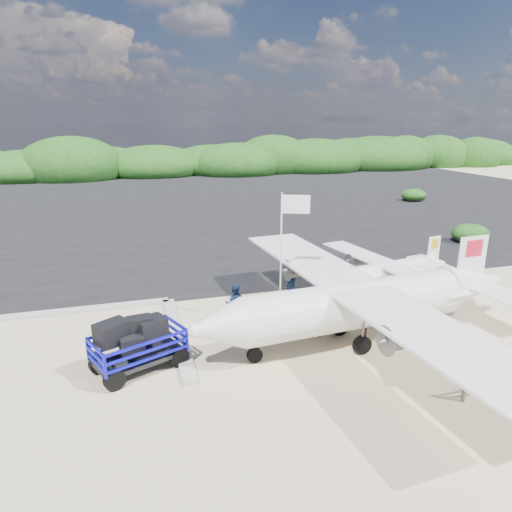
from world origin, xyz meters
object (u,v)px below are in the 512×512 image
Objects in this scene: baggage_cart at (140,369)px; signboard at (342,337)px; crew_b at (235,304)px; aircraft_large at (350,219)px; aircraft_small at (42,207)px; flagpole at (280,323)px; crew_a at (291,290)px.

signboard is at bearing -20.88° from baggage_cart.
signboard is 1.16× the size of crew_b.
aircraft_large is (14.00, 17.00, -0.83)m from crew_b.
aircraft_small is (-25.37, 12.63, 0.00)m from aircraft_large.
aircraft_small is (-7.52, 32.24, 0.00)m from baggage_cart.
flagpole reaches higher than baggage_cart.
aircraft_small is at bearing -89.08° from crew_a.
signboard is at bearing 57.32° from aircraft_large.
aircraft_large is 2.18× the size of aircraft_small.
crew_b is at bearing 164.54° from flagpole.
aircraft_large is (17.85, 19.60, 0.00)m from baggage_cart.
flagpole reaches higher than aircraft_small.
crew_a is at bearing 50.80° from aircraft_large.
aircraft_small is at bearing -30.87° from aircraft_large.
baggage_cart is at bearing 43.28° from aircraft_large.
crew_b is at bearing 101.43° from aircraft_small.
aircraft_small is (-11.37, 29.63, -0.83)m from crew_b.
flagpole reaches higher than signboard.
aircraft_small is at bearing 80.30° from baggage_cart.
baggage_cart is at bearing -159.26° from flagpole.
crew_b reaches higher than signboard.
signboard is 4.37m from crew_b.
crew_a is 0.12× the size of aircraft_large.
crew_b is 22.04m from aircraft_large.
flagpole is 1.99m from crew_b.
baggage_cart is 1.74× the size of crew_a.
crew_a is (6.47, 3.22, 0.90)m from baggage_cart.
signboard is 1.07× the size of crew_a.
flagpole is 0.35× the size of aircraft_large.
aircraft_small is at bearing -48.76° from crew_b.
aircraft_large is (11.39, 16.38, -0.90)m from crew_a.
crew_a is at bearing 127.65° from signboard.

